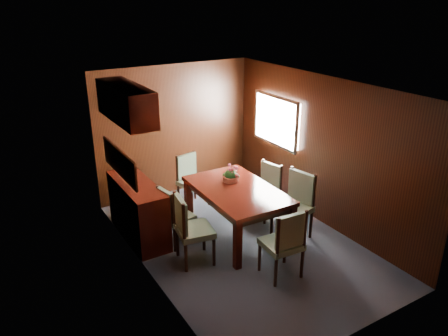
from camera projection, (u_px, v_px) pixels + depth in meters
ground at (242, 242)px, 6.67m from camera, size 4.50×4.50×0.00m
room_shell at (225, 136)px, 6.27m from camera, size 3.06×4.52×2.41m
sideboard at (138, 210)px, 6.69m from camera, size 0.48×1.40×0.90m
dining_table at (237, 195)px, 6.64m from camera, size 1.10×1.72×0.79m
chair_left_near at (189, 226)px, 5.99m from camera, size 0.54×0.56×1.03m
chair_left_far at (173, 213)px, 6.45m from camera, size 0.49×0.50×0.93m
chair_right_near at (296, 201)px, 6.66m from camera, size 0.57×0.59×1.06m
chair_right_far at (267, 187)px, 7.31m from camera, size 0.51×0.53×0.93m
chair_head at (285, 241)px, 5.66m from camera, size 0.51×0.49×1.01m
chair_foot at (191, 177)px, 7.69m from camera, size 0.53×0.52×0.94m
flower_centerpiece at (231, 173)px, 6.81m from camera, size 0.27×0.27×0.27m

